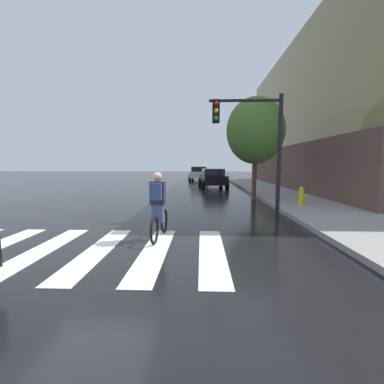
{
  "coord_description": "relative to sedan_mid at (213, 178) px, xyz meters",
  "views": [
    {
      "loc": [
        2.42,
        -5.32,
        1.89
      ],
      "look_at": [
        2.12,
        2.73,
        1.0
      ],
      "focal_mm": 23.95,
      "sensor_mm": 36.0,
      "label": 1
    }
  ],
  "objects": [
    {
      "name": "fire_hydrant",
      "position": [
        3.37,
        -9.65,
        -0.25
      ],
      "size": [
        0.33,
        0.22,
        0.78
      ],
      "color": "gold",
      "rests_on": "sidewalk"
    },
    {
      "name": "sedan_far",
      "position": [
        -1.14,
        8.93,
        0.03
      ],
      "size": [
        2.41,
        4.7,
        1.58
      ],
      "color": "silver",
      "rests_on": "ground"
    },
    {
      "name": "crosswalk_stripes",
      "position": [
        -3.78,
        -15.35,
        -0.78
      ],
      "size": [
        6.76,
        3.41,
        0.01
      ],
      "color": "silver",
      "rests_on": "ground"
    },
    {
      "name": "street_tree_near",
      "position": [
        1.89,
        -6.96,
        2.82
      ],
      "size": [
        3.0,
        3.0,
        5.34
      ],
      "color": "#4C3823",
      "rests_on": "ground"
    },
    {
      "name": "sedan_mid",
      "position": [
        0.0,
        0.0,
        0.0
      ],
      "size": [
        2.37,
        4.53,
        1.51
      ],
      "color": "black",
      "rests_on": "ground"
    },
    {
      "name": "cyclist",
      "position": [
        -1.98,
        -14.43,
        0.06
      ],
      "size": [
        0.38,
        1.71,
        1.69
      ],
      "color": "black",
      "rests_on": "ground"
    },
    {
      "name": "traffic_light_near",
      "position": [
        0.9,
        -11.8,
        2.08
      ],
      "size": [
        2.47,
        0.28,
        4.2
      ],
      "color": "black",
      "rests_on": "ground"
    },
    {
      "name": "ground_plane",
      "position": [
        -3.32,
        -15.35,
        -0.78
      ],
      "size": [
        120.0,
        120.0,
        0.0
      ],
      "primitive_type": "plane",
      "color": "black"
    }
  ]
}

